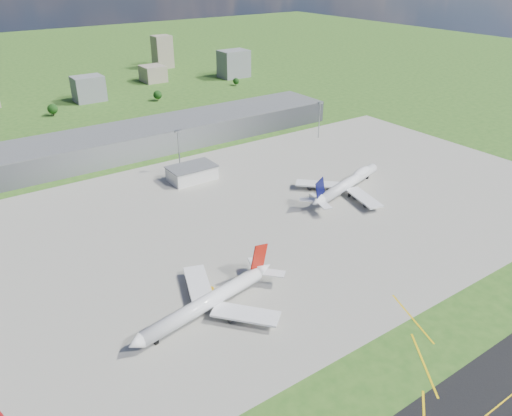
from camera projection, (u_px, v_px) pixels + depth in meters
ground at (141, 158)px, 320.78m from camera, size 1400.00×1400.00×0.00m
apron at (251, 220)px, 245.37m from camera, size 360.00×190.00×0.08m
terminal at (131, 141)px, 328.39m from camera, size 300.00×42.00×15.00m
ops_building at (192, 173)px, 287.51m from camera, size 26.00×16.00×8.00m
mast_center at (178, 144)px, 292.32m from camera, size 3.50×2.00×25.90m
mast_east at (320, 114)px, 348.61m from camera, size 3.50×2.00×25.90m
airliner_red_twin at (210, 301)px, 179.34m from camera, size 65.11×50.15×17.94m
airliner_blue_quad at (348, 183)px, 272.79m from camera, size 67.02×51.53×17.83m
tug_yellow at (209, 291)px, 191.27m from camera, size 4.33×3.78×1.85m
van_white_near at (313, 197)px, 265.28m from camera, size 2.82×5.25×2.56m
van_white_far at (356, 179)px, 287.67m from camera, size 4.48×3.21×2.16m
bldg_c at (88, 89)px, 443.18m from camera, size 26.00×20.00×22.00m
bldg_ce at (153, 74)px, 514.75m from camera, size 22.00×24.00×16.00m
bldg_e at (234, 64)px, 531.03m from camera, size 30.00×22.00×28.00m
bldg_tall_e at (162, 52)px, 574.63m from camera, size 20.00×18.00×36.00m
tree_c at (53, 109)px, 403.07m from camera, size 8.10×8.10×9.90m
tree_e at (158, 95)px, 445.62m from camera, size 7.65×7.65×9.35m
tree_far_e at (236, 81)px, 499.44m from camera, size 6.30×6.30×7.70m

